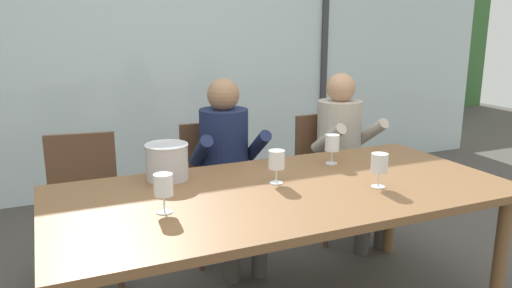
{
  "coord_description": "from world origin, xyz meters",
  "views": [
    {
      "loc": [
        -1.07,
        -2.08,
        1.53
      ],
      "look_at": [
        0.0,
        0.35,
        0.89
      ],
      "focal_mm": 34.6,
      "sensor_mm": 36.0,
      "label": 1
    }
  ],
  "objects_px": {
    "chair_near_curtain": "(83,195)",
    "wine_glass_by_right_taster": "(276,161)",
    "wine_glass_center_pour": "(163,187)",
    "dining_table": "(284,201)",
    "person_navy_polo": "(228,159)",
    "person_beige_jumper": "(345,145)",
    "chair_left_of_center": "(215,178)",
    "wine_glass_by_left_taster": "(332,144)",
    "chair_center": "(327,164)",
    "ice_bucket_primary": "(167,161)",
    "wine_glass_near_bucket": "(379,165)"
  },
  "relations": [
    {
      "from": "chair_left_of_center",
      "to": "dining_table",
      "type": "bearing_deg",
      "value": -87.16
    },
    {
      "from": "wine_glass_by_left_taster",
      "to": "wine_glass_center_pour",
      "type": "xyz_separation_m",
      "value": [
        -1.08,
        -0.37,
        0.0
      ]
    },
    {
      "from": "chair_near_curtain",
      "to": "chair_left_of_center",
      "type": "distance_m",
      "value": 0.86
    },
    {
      "from": "ice_bucket_primary",
      "to": "wine_glass_near_bucket",
      "type": "height_order",
      "value": "ice_bucket_primary"
    },
    {
      "from": "ice_bucket_primary",
      "to": "wine_glass_by_left_taster",
      "type": "relative_size",
      "value": 1.32
    },
    {
      "from": "chair_near_curtain",
      "to": "chair_center",
      "type": "height_order",
      "value": "same"
    },
    {
      "from": "person_navy_polo",
      "to": "person_beige_jumper",
      "type": "height_order",
      "value": "same"
    },
    {
      "from": "person_navy_polo",
      "to": "chair_near_curtain",
      "type": "bearing_deg",
      "value": 172.2
    },
    {
      "from": "chair_near_curtain",
      "to": "ice_bucket_primary",
      "type": "bearing_deg",
      "value": -48.33
    },
    {
      "from": "person_beige_jumper",
      "to": "wine_glass_by_left_taster",
      "type": "relative_size",
      "value": 6.88
    },
    {
      "from": "ice_bucket_primary",
      "to": "wine_glass_by_right_taster",
      "type": "distance_m",
      "value": 0.57
    },
    {
      "from": "chair_left_of_center",
      "to": "ice_bucket_primary",
      "type": "bearing_deg",
      "value": -126.78
    },
    {
      "from": "ice_bucket_primary",
      "to": "wine_glass_near_bucket",
      "type": "bearing_deg",
      "value": -30.87
    },
    {
      "from": "chair_center",
      "to": "wine_glass_by_right_taster",
      "type": "height_order",
      "value": "wine_glass_by_right_taster"
    },
    {
      "from": "wine_glass_by_right_taster",
      "to": "wine_glass_near_bucket",
      "type": "bearing_deg",
      "value": -30.57
    },
    {
      "from": "wine_glass_near_bucket",
      "to": "wine_glass_center_pour",
      "type": "relative_size",
      "value": 1.0
    },
    {
      "from": "chair_center",
      "to": "chair_left_of_center",
      "type": "bearing_deg",
      "value": 175.33
    },
    {
      "from": "dining_table",
      "to": "person_navy_polo",
      "type": "distance_m",
      "value": 0.81
    },
    {
      "from": "wine_glass_center_pour",
      "to": "dining_table",
      "type": "bearing_deg",
      "value": 7.07
    },
    {
      "from": "person_beige_jumper",
      "to": "wine_glass_by_right_taster",
      "type": "height_order",
      "value": "person_beige_jumper"
    },
    {
      "from": "chair_center",
      "to": "person_beige_jumper",
      "type": "relative_size",
      "value": 0.73
    },
    {
      "from": "chair_near_curtain",
      "to": "wine_glass_by_right_taster",
      "type": "distance_m",
      "value": 1.29
    },
    {
      "from": "wine_glass_by_left_taster",
      "to": "wine_glass_by_right_taster",
      "type": "relative_size",
      "value": 1.0
    },
    {
      "from": "dining_table",
      "to": "chair_near_curtain",
      "type": "relative_size",
      "value": 2.61
    },
    {
      "from": "person_navy_polo",
      "to": "wine_glass_by_right_taster",
      "type": "bearing_deg",
      "value": -88.66
    },
    {
      "from": "ice_bucket_primary",
      "to": "wine_glass_near_bucket",
      "type": "xyz_separation_m",
      "value": [
        0.94,
        -0.56,
        0.02
      ]
    },
    {
      "from": "chair_left_of_center",
      "to": "wine_glass_by_left_taster",
      "type": "xyz_separation_m",
      "value": [
        0.49,
        -0.69,
        0.34
      ]
    },
    {
      "from": "chair_left_of_center",
      "to": "chair_center",
      "type": "distance_m",
      "value": 0.88
    },
    {
      "from": "chair_center",
      "to": "ice_bucket_primary",
      "type": "bearing_deg",
      "value": -160.13
    },
    {
      "from": "wine_glass_by_right_taster",
      "to": "ice_bucket_primary",
      "type": "bearing_deg",
      "value": 148.87
    },
    {
      "from": "chair_left_of_center",
      "to": "person_navy_polo",
      "type": "height_order",
      "value": "person_navy_polo"
    },
    {
      "from": "chair_center",
      "to": "wine_glass_near_bucket",
      "type": "xyz_separation_m",
      "value": [
        -0.41,
        -1.13,
        0.34
      ]
    },
    {
      "from": "chair_near_curtain",
      "to": "person_beige_jumper",
      "type": "bearing_deg",
      "value": 2.56
    },
    {
      "from": "chair_near_curtain",
      "to": "wine_glass_near_bucket",
      "type": "relative_size",
      "value": 5.04
    },
    {
      "from": "wine_glass_by_left_taster",
      "to": "chair_center",
      "type": "bearing_deg",
      "value": 59.63
    },
    {
      "from": "chair_left_of_center",
      "to": "person_navy_polo",
      "type": "bearing_deg",
      "value": -77.81
    },
    {
      "from": "dining_table",
      "to": "wine_glass_center_pour",
      "type": "distance_m",
      "value": 0.65
    },
    {
      "from": "person_beige_jumper",
      "to": "ice_bucket_primary",
      "type": "xyz_separation_m",
      "value": [
        -1.4,
        -0.43,
        0.15
      ]
    },
    {
      "from": "chair_near_curtain",
      "to": "person_navy_polo",
      "type": "relative_size",
      "value": 0.73
    },
    {
      "from": "wine_glass_by_right_taster",
      "to": "person_navy_polo",
      "type": "bearing_deg",
      "value": 89.34
    },
    {
      "from": "dining_table",
      "to": "chair_left_of_center",
      "type": "relative_size",
      "value": 2.61
    },
    {
      "from": "dining_table",
      "to": "person_navy_polo",
      "type": "bearing_deg",
      "value": 89.64
    },
    {
      "from": "person_navy_polo",
      "to": "wine_glass_center_pour",
      "type": "bearing_deg",
      "value": -123.23
    },
    {
      "from": "dining_table",
      "to": "person_navy_polo",
      "type": "xyz_separation_m",
      "value": [
        0.01,
        0.81,
        0.01
      ]
    },
    {
      "from": "chair_center",
      "to": "wine_glass_center_pour",
      "type": "distance_m",
      "value": 1.84
    },
    {
      "from": "chair_left_of_center",
      "to": "wine_glass_by_left_taster",
      "type": "distance_m",
      "value": 0.91
    },
    {
      "from": "chair_center",
      "to": "person_beige_jumper",
      "type": "xyz_separation_m",
      "value": [
        0.06,
        -0.15,
        0.17
      ]
    },
    {
      "from": "chair_near_curtain",
      "to": "ice_bucket_primary",
      "type": "height_order",
      "value": "ice_bucket_primary"
    },
    {
      "from": "chair_left_of_center",
      "to": "chair_near_curtain",
      "type": "bearing_deg",
      "value": -177.71
    },
    {
      "from": "person_navy_polo",
      "to": "person_beige_jumper",
      "type": "distance_m",
      "value": 0.9
    }
  ]
}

